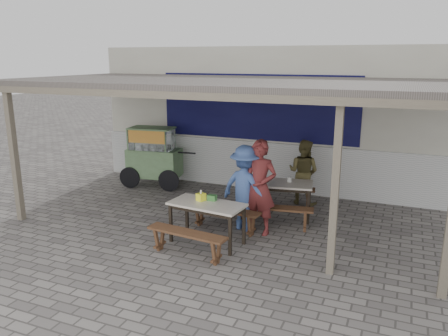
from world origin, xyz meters
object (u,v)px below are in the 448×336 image
table_left (277,186)px  donation_box (212,198)px  table_right (207,208)px  condiment_jar (289,179)px  bench_left_wall (280,192)px  patron_wall_side (303,172)px  bench_left_street (273,212)px  vendor_cart (153,155)px  patron_right_table (246,188)px  tissue_box (201,197)px  patron_street_side (260,187)px  condiment_bowl (264,180)px  bench_right_wall (225,214)px  bench_right_street (187,238)px

table_left → donation_box: (-0.75, -1.60, 0.13)m
table_right → condiment_jar: (0.99, 1.89, 0.13)m
table_left → bench_left_wall: size_ratio=0.98×
table_right → patron_wall_side: size_ratio=0.94×
bench_left_street → vendor_cart: vendor_cart is taller
bench_left_street → condiment_jar: 0.92m
patron_right_table → patron_wall_side: bearing=-92.7°
tissue_box → donation_box: bearing=23.3°
table_left → bench_left_street: size_ratio=0.98×
table_right → patron_street_side: (0.70, 0.81, 0.23)m
table_left → condiment_jar: bearing=20.3°
bench_left_wall → tissue_box: bearing=-119.2°
condiment_jar → condiment_bowl: condiment_jar is taller
table_right → patron_wall_side: 3.03m
donation_box → patron_wall_side: bearing=68.6°
table_right → donation_box: size_ratio=8.91×
bench_right_wall → patron_wall_side: bearing=71.2°
table_left → table_right: size_ratio=1.11×
bench_right_street → table_right: bearing=90.0°
donation_box → vendor_cart: bearing=137.3°
condiment_jar → condiment_bowl: (-0.50, -0.16, -0.03)m
table_right → patron_street_side: patron_street_side is taller
bench_left_street → bench_right_street: bearing=-128.6°
tissue_box → condiment_bowl: bearing=68.3°
bench_left_street → bench_left_wall: 1.34m
table_right → bench_right_street: bearing=-90.0°
tissue_box → bench_left_street: bearing=44.2°
tissue_box → patron_right_table: bearing=55.2°
table_right → bench_right_wall: table_right is taller
table_left → condiment_jar: condiment_jar is taller
patron_wall_side → condiment_bowl: (-0.58, -1.11, 0.03)m
bench_left_wall → tissue_box: tissue_box is taller
donation_box → table_right: bearing=-98.8°
table_right → patron_right_table: 0.99m
patron_street_side → donation_box: bearing=-130.1°
table_right → condiment_bowl: (0.50, 1.73, 0.10)m
table_left → patron_right_table: size_ratio=0.93×
table_right → vendor_cart: bearing=141.2°
condiment_jar → patron_street_side: bearing=-105.0°
table_left → patron_street_side: patron_street_side is taller
bench_right_wall → tissue_box: 0.78m
table_left → tissue_box: (-0.93, -1.67, 0.15)m
bench_left_wall → patron_wall_side: bearing=34.9°
bench_left_street → bench_right_street: 2.00m
table_left → bench_left_street: bearing=-90.0°
patron_right_table → donation_box: bearing=78.8°
bench_right_street → patron_wall_side: bearing=77.8°
vendor_cart → condiment_bowl: bearing=-24.3°
bench_left_street → condiment_jar: condiment_jar is taller
patron_wall_side → condiment_jar: patron_wall_side is taller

